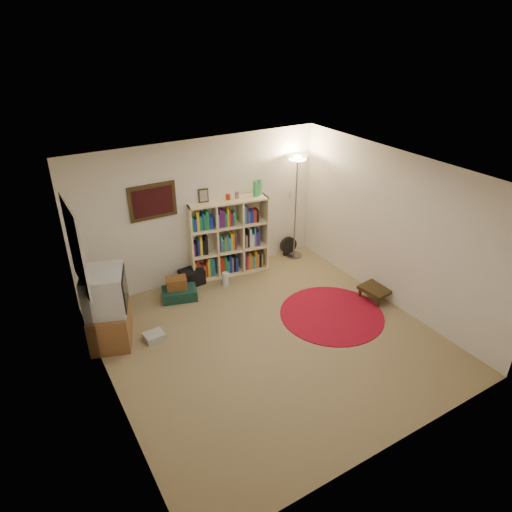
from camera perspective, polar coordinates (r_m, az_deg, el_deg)
The scene contains 12 objects.
room at distance 6.13m, azimuth 1.39°, elevation -1.08°, with size 4.54×4.54×2.54m.
bookshelf at distance 8.20m, azimuth -3.66°, elevation 2.24°, with size 1.47×0.64×1.71m.
floor_lamp at distance 8.45m, azimuth 5.14°, elevation 10.20°, with size 0.45×0.45×2.03m.
floor_fan at distance 9.02m, azimuth 4.04°, elevation 1.23°, with size 0.35×0.20×0.39m.
tv_stand at distance 6.83m, azimuth -18.04°, elevation -6.24°, with size 0.77×0.92×1.14m.
dvd_box at distance 6.97m, azimuth -12.61°, elevation -9.75°, with size 0.29×0.25×0.09m.
suitcase at distance 7.78m, azimuth -9.54°, elevation -4.66°, with size 0.65×0.52×0.18m.
wicker_basket at distance 7.72m, azimuth -9.91°, elevation -3.35°, with size 0.39×0.32×0.19m.
duffel_bag at distance 8.15m, azimuth -8.01°, elevation -2.59°, with size 0.41×0.35×0.27m.
paper_towel at distance 8.06m, azimuth -3.85°, elevation -2.86°, with size 0.13×0.13×0.24m.
red_rug at distance 7.43m, azimuth 9.43°, elevation -7.18°, with size 1.65×1.65×0.01m.
side_table at distance 7.90m, azimuth 14.87°, elevation -3.98°, with size 0.53×0.53×0.22m.
Camera 1 is at (-2.93, -4.49, 4.22)m, focal length 32.00 mm.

